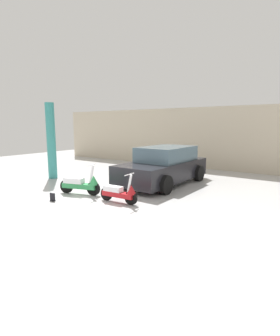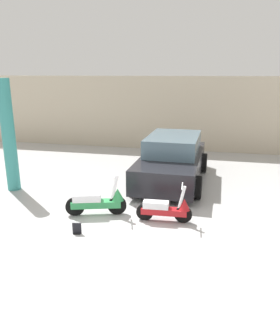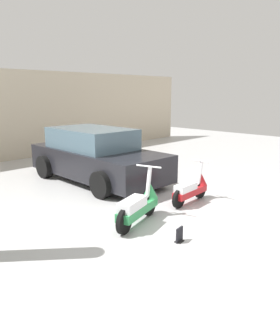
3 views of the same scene
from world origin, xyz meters
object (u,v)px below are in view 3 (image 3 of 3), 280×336
(placard_near_left_scooter, at_px, (179,235))
(scooter_front_left, at_px, (139,204))
(scooter_front_right, at_px, (192,188))
(car_rear_left, at_px, (96,156))

(placard_near_left_scooter, bearing_deg, scooter_front_left, 82.77)
(scooter_front_right, bearing_deg, placard_near_left_scooter, -153.52)
(scooter_front_right, distance_m, car_rear_left, 3.19)
(scooter_front_left, bearing_deg, car_rear_left, 48.42)
(car_rear_left, bearing_deg, placard_near_left_scooter, -19.13)
(car_rear_left, height_order, placard_near_left_scooter, car_rear_left)
(scooter_front_left, xyz_separation_m, car_rear_left, (1.45, 3.13, 0.34))
(scooter_front_left, height_order, scooter_front_right, scooter_front_left)
(car_rear_left, relative_size, placard_near_left_scooter, 17.13)
(scooter_front_right, relative_size, car_rear_left, 0.30)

